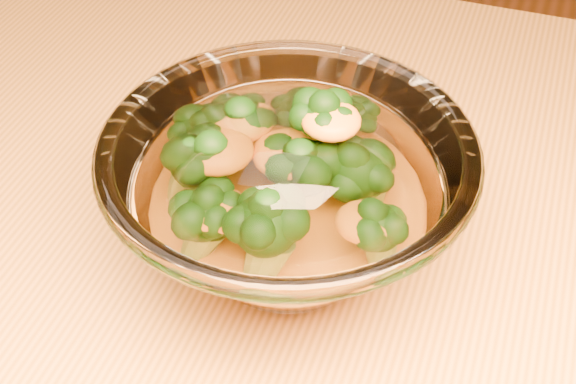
# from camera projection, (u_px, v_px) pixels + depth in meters

# --- Properties ---
(table) EXTENTS (1.20, 0.80, 0.75)m
(table) POSITION_uv_depth(u_px,v_px,m) (102.00, 366.00, 0.55)
(table) COLOR #B77A37
(table) RESTS_ON ground
(glass_bowl) EXTENTS (0.21, 0.21, 0.09)m
(glass_bowl) POSITION_uv_depth(u_px,v_px,m) (288.00, 198.00, 0.46)
(glass_bowl) COLOR white
(glass_bowl) RESTS_ON table
(cheese_sauce) EXTENTS (0.11, 0.11, 0.03)m
(cheese_sauce) POSITION_uv_depth(u_px,v_px,m) (288.00, 222.00, 0.48)
(cheese_sauce) COLOR orange
(cheese_sauce) RESTS_ON glass_bowl
(broccoli_heap) EXTENTS (0.14, 0.14, 0.08)m
(broccoli_heap) POSITION_uv_depth(u_px,v_px,m) (278.00, 171.00, 0.46)
(broccoli_heap) COLOR black
(broccoli_heap) RESTS_ON cheese_sauce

